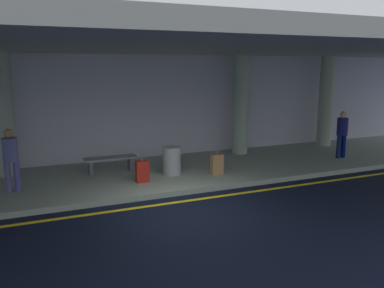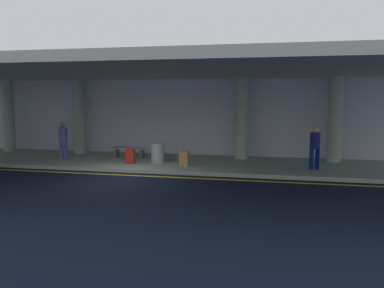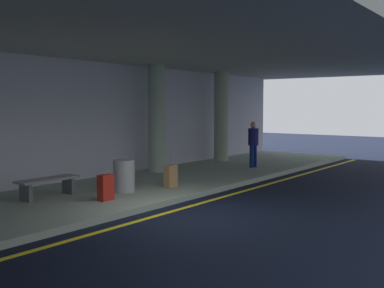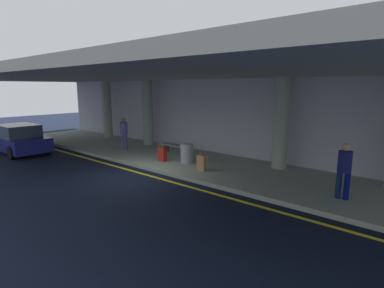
% 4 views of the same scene
% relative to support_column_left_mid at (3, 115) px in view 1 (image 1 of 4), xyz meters
% --- Properties ---
extents(ground_plane, '(60.00, 60.00, 0.00)m').
position_rel_support_column_left_mid_xyz_m(ground_plane, '(4.00, -4.44, -1.97)').
color(ground_plane, black).
extents(sidewalk, '(26.00, 4.20, 0.15)m').
position_rel_support_column_left_mid_xyz_m(sidewalk, '(4.00, -1.34, -1.90)').
color(sidewalk, gray).
rests_on(sidewalk, ground).
extents(lane_stripe_yellow, '(26.00, 0.14, 0.01)m').
position_rel_support_column_left_mid_xyz_m(lane_stripe_yellow, '(4.00, -3.89, -1.97)').
color(lane_stripe_yellow, yellow).
rests_on(lane_stripe_yellow, ground).
extents(support_column_left_mid, '(0.59, 0.59, 3.65)m').
position_rel_support_column_left_mid_xyz_m(support_column_left_mid, '(0.00, 0.00, 0.00)').
color(support_column_left_mid, gray).
rests_on(support_column_left_mid, sidewalk).
extents(support_column_center, '(0.59, 0.59, 3.65)m').
position_rel_support_column_left_mid_xyz_m(support_column_center, '(8.00, 0.00, 0.00)').
color(support_column_center, gray).
rests_on(support_column_center, sidewalk).
extents(support_column_right_mid, '(0.59, 0.59, 3.65)m').
position_rel_support_column_left_mid_xyz_m(support_column_right_mid, '(12.00, 0.00, 0.00)').
color(support_column_right_mid, gray).
rests_on(support_column_right_mid, sidewalk).
extents(ceiling_overhang, '(28.00, 13.20, 0.30)m').
position_rel_support_column_left_mid_xyz_m(ceiling_overhang, '(4.00, -1.84, 1.97)').
color(ceiling_overhang, '#9B9C90').
rests_on(ceiling_overhang, support_column_far_left).
extents(terminal_back_wall, '(26.00, 0.30, 3.80)m').
position_rel_support_column_left_mid_xyz_m(terminal_back_wall, '(4.00, 0.91, -0.07)').
color(terminal_back_wall, '#AAABBB').
rests_on(terminal_back_wall, ground).
extents(traveler_with_luggage, '(0.38, 0.38, 1.68)m').
position_rel_support_column_left_mid_xyz_m(traveler_with_luggage, '(10.97, -2.09, -0.86)').
color(traveler_with_luggage, '#0A1B44').
rests_on(traveler_with_luggage, sidewalk).
extents(person_waiting_for_ride, '(0.38, 0.38, 1.68)m').
position_rel_support_column_left_mid_xyz_m(person_waiting_for_ride, '(0.17, -1.83, -0.86)').
color(person_waiting_for_ride, '#474475').
rests_on(person_waiting_for_ride, sidewalk).
extents(suitcase_upright_primary, '(0.36, 0.22, 0.90)m').
position_rel_support_column_left_mid_xyz_m(suitcase_upright_primary, '(5.87, -2.37, -1.51)').
color(suitcase_upright_primary, '#9B6F42').
rests_on(suitcase_upright_primary, sidewalk).
extents(suitcase_upright_secondary, '(0.36, 0.22, 0.90)m').
position_rel_support_column_left_mid_xyz_m(suitcase_upright_secondary, '(3.54, -2.29, -1.51)').
color(suitcase_upright_secondary, maroon).
rests_on(suitcase_upright_secondary, sidewalk).
extents(bench_metal, '(1.60, 0.50, 0.48)m').
position_rel_support_column_left_mid_xyz_m(bench_metal, '(2.93, -0.88, -1.47)').
color(bench_metal, slate).
rests_on(bench_metal, sidewalk).
extents(trash_bin_steel, '(0.56, 0.56, 0.85)m').
position_rel_support_column_left_mid_xyz_m(trash_bin_steel, '(4.60, -1.83, -1.40)').
color(trash_bin_steel, gray).
rests_on(trash_bin_steel, sidewalk).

